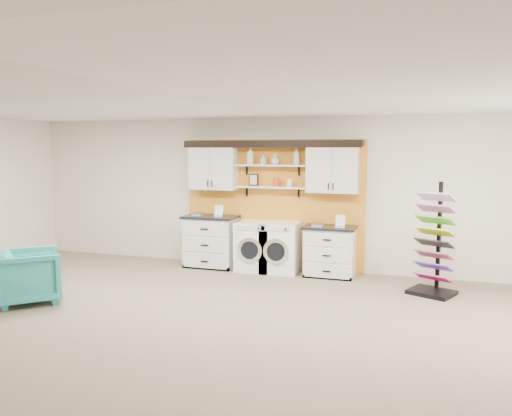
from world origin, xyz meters
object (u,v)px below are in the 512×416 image
(dryer, at_px, (281,247))
(base_cabinet_left, at_px, (211,241))
(sample_rack, at_px, (434,259))
(armchair, at_px, (30,276))
(washer, at_px, (255,246))
(base_cabinet_right, at_px, (330,251))

(dryer, bearing_deg, base_cabinet_left, 179.86)
(sample_rack, bearing_deg, armchair, -133.63)
(base_cabinet_left, relative_size, sample_rack, 0.58)
(washer, relative_size, dryer, 0.99)
(base_cabinet_left, relative_size, dryer, 1.09)
(base_cabinet_right, bearing_deg, washer, -179.86)
(armchair, bearing_deg, base_cabinet_left, -73.22)
(washer, bearing_deg, dryer, -0.00)
(sample_rack, bearing_deg, base_cabinet_right, -175.41)
(sample_rack, bearing_deg, base_cabinet_left, -164.21)
(dryer, distance_m, sample_rack, 2.66)
(base_cabinet_right, xyz_separation_m, dryer, (-0.89, -0.00, 0.01))
(dryer, bearing_deg, sample_rack, -13.48)
(base_cabinet_left, bearing_deg, armchair, -120.09)
(base_cabinet_left, xyz_separation_m, sample_rack, (3.96, -0.62, 0.06))
(dryer, distance_m, armchair, 4.15)
(washer, relative_size, sample_rack, 0.52)
(dryer, xyz_separation_m, armchair, (-3.02, -2.85, -0.07))
(base_cabinet_right, distance_m, dryer, 0.89)
(dryer, bearing_deg, base_cabinet_right, 0.22)
(base_cabinet_left, distance_m, dryer, 1.37)
(base_cabinet_right, bearing_deg, sample_rack, -20.15)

